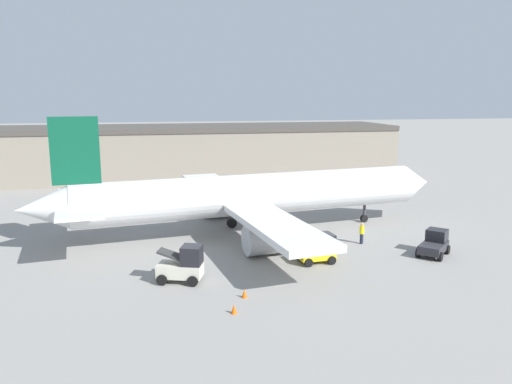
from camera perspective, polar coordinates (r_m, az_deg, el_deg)
The scene contains 9 objects.
ground_plane at distance 45.09m, azimuth -0.00°, elevation -4.65°, with size 400.00×400.00×0.00m, color gray.
terminal_building at distance 76.68m, azimuth -15.57°, elevation 4.35°, with size 83.05×13.91×7.70m.
airplane at distance 44.00m, azimuth -1.12°, elevation -0.49°, with size 38.12×30.76×10.57m.
ground_crew_worker at distance 42.45m, azimuth 11.99°, elevation -4.56°, with size 0.39×0.39×1.78m.
baggage_tug at distance 41.13m, azimuth 19.72°, elevation -5.57°, with size 3.35×3.32×1.89m.
belt_loader_truck at distance 33.53m, azimuth -8.29°, elevation -8.29°, with size 3.23×2.56×2.49m.
pushback_tug at distance 37.41m, azimuth 7.18°, elevation -6.51°, with size 2.75×2.17×2.11m.
safety_cone_near at distance 31.02m, azimuth -1.33°, elevation -11.50°, with size 0.36×0.36×0.55m.
safety_cone_far at distance 28.96m, azimuth -2.53°, elevation -13.20°, with size 0.36×0.36×0.55m.
Camera 1 is at (-8.94, -42.51, 12.11)m, focal length 35.00 mm.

